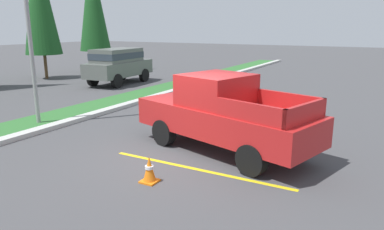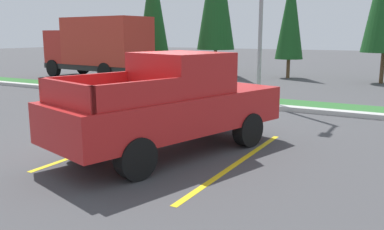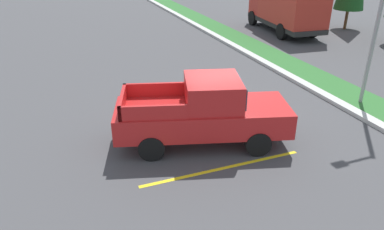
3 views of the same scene
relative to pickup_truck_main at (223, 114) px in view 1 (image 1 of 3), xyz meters
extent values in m
plane|color=#424244|center=(-0.92, 0.94, -1.04)|extent=(120.00, 120.00, 0.00)
cube|color=yellow|center=(-1.56, -0.05, -1.04)|extent=(0.12, 4.80, 0.01)
cube|color=yellow|center=(1.54, -0.05, -1.04)|extent=(0.12, 4.80, 0.01)
cube|color=#B2B2AD|center=(-0.92, 5.94, -0.97)|extent=(56.00, 0.40, 0.15)
cube|color=#2D662D|center=(-0.92, 7.04, -1.01)|extent=(56.00, 1.80, 0.06)
cylinder|color=black|center=(-0.39, 1.68, -0.66)|extent=(0.48, 0.81, 0.76)
cylinder|color=black|center=(1.24, 1.20, -0.66)|extent=(0.48, 0.81, 0.76)
cylinder|color=black|center=(-1.27, -1.30, -0.66)|extent=(0.48, 0.81, 0.76)
cylinder|color=black|center=(0.36, -1.78, -0.66)|extent=(0.48, 0.81, 0.76)
cube|color=red|center=(-0.01, -0.05, -0.16)|extent=(3.29, 5.53, 0.76)
cube|color=red|center=(0.07, 0.24, 0.64)|extent=(2.14, 2.03, 0.84)
cube|color=#2D3842|center=(0.30, 1.03, 0.69)|extent=(1.57, 0.52, 0.63)
cube|color=red|center=(-1.24, -1.20, 0.44)|extent=(0.63, 1.85, 0.44)
cube|color=red|center=(0.39, -1.68, 0.44)|extent=(0.63, 1.85, 0.44)
cube|color=red|center=(-0.68, -2.30, 0.44)|extent=(1.75, 0.60, 0.44)
cube|color=silver|center=(0.71, 2.40, -0.40)|extent=(1.78, 0.66, 0.28)
cylinder|color=black|center=(9.34, 11.31, -0.64)|extent=(0.81, 0.31, 0.80)
cylinder|color=black|center=(9.45, 9.62, -0.64)|extent=(0.81, 0.31, 0.80)
cylinder|color=black|center=(6.55, 11.14, -0.64)|extent=(0.81, 0.31, 0.80)
cylinder|color=black|center=(6.65, 9.44, -0.64)|extent=(0.81, 0.31, 0.80)
cube|color=#565B56|center=(8.00, 10.38, -0.12)|extent=(4.70, 2.12, 0.84)
cube|color=#565B56|center=(7.85, 10.37, 0.68)|extent=(3.20, 1.87, 0.76)
cube|color=#2D3842|center=(7.85, 10.37, 0.66)|extent=(3.24, 1.91, 0.36)
cylinder|color=gray|center=(-0.60, 6.84, 2.67)|extent=(0.14, 0.14, 7.41)
cylinder|color=brown|center=(7.41, 16.13, -0.24)|extent=(0.20, 0.20, 1.60)
cylinder|color=brown|center=(11.94, 15.93, -0.25)|extent=(0.20, 0.20, 1.59)
cone|color=#194C1E|center=(11.94, 15.93, 4.16)|extent=(2.29, 2.29, 7.23)
cube|color=orange|center=(-2.71, 0.55, -1.02)|extent=(0.36, 0.36, 0.04)
cone|color=orange|center=(-2.71, 0.55, -0.72)|extent=(0.28, 0.28, 0.56)
cylinder|color=white|center=(-2.71, 0.55, -0.69)|extent=(0.19, 0.19, 0.07)
camera|label=1|loc=(-8.67, -3.82, 2.30)|focal=33.42mm
camera|label=2|loc=(4.52, -7.19, 1.43)|focal=38.33mm
camera|label=3|loc=(9.17, -3.92, 4.75)|focal=34.25mm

